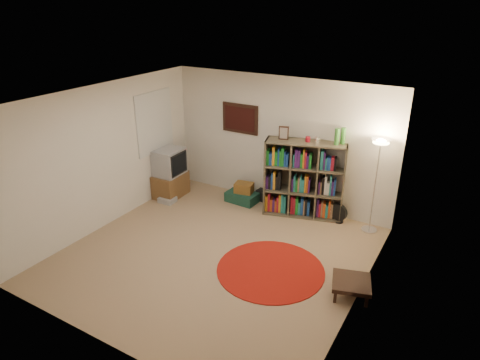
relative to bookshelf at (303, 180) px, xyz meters
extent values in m
cube|color=#997959|center=(-0.63, -1.98, -0.71)|extent=(4.50, 4.50, 0.02)
cube|color=white|center=(-0.63, -1.98, 1.81)|extent=(4.50, 4.50, 0.02)
cube|color=silver|center=(-0.63, 0.28, 0.55)|extent=(4.50, 0.02, 2.50)
cube|color=silver|center=(-0.63, -4.24, 0.55)|extent=(4.50, 0.02, 2.50)
cube|color=silver|center=(-2.89, -1.98, 0.55)|extent=(0.02, 4.50, 2.50)
cube|color=silver|center=(1.63, -1.98, 0.55)|extent=(0.02, 4.50, 2.50)
cube|color=black|center=(-1.48, 0.25, 0.90)|extent=(0.78, 0.04, 0.58)
cube|color=#3B0E0B|center=(-1.48, 0.23, 0.90)|extent=(0.66, 0.01, 0.46)
cube|color=white|center=(-2.86, -0.68, 0.85)|extent=(0.03, 1.00, 1.20)
cube|color=beige|center=(1.22, 0.25, 0.50)|extent=(0.08, 0.01, 0.12)
cube|color=#4D4533|center=(0.02, 0.00, -0.68)|extent=(1.50, 0.80, 0.03)
cube|color=#4D4533|center=(0.02, 0.00, 0.73)|extent=(1.50, 0.80, 0.03)
cube|color=#4D4533|center=(-0.66, -0.20, 0.02)|extent=(0.15, 0.40, 1.44)
cube|color=#4D4533|center=(0.70, 0.20, 0.02)|extent=(0.15, 0.40, 1.44)
cube|color=#4D4533|center=(-0.03, 0.19, 0.02)|extent=(1.39, 0.43, 1.44)
cube|color=#4D4533|center=(-0.21, -0.07, 0.02)|extent=(0.14, 0.38, 1.38)
cube|color=#4D4533|center=(0.25, 0.06, 0.02)|extent=(0.14, 0.38, 1.38)
cube|color=#4D4533|center=(0.02, 0.00, -0.22)|extent=(1.44, 0.76, 0.03)
cube|color=#4D4533|center=(0.02, 0.00, 0.26)|extent=(1.44, 0.76, 0.03)
cube|color=orange|center=(-0.61, -0.23, -0.51)|extent=(0.09, 0.17, 0.31)
cube|color=maroon|center=(-0.56, -0.22, -0.48)|extent=(0.09, 0.17, 0.37)
cube|color=#B74616|center=(-0.52, -0.20, -0.54)|extent=(0.09, 0.17, 0.25)
cube|color=#3B165B|center=(-0.48, -0.19, -0.54)|extent=(0.08, 0.17, 0.25)
cube|color=#B74616|center=(-0.44, -0.18, -0.55)|extent=(0.08, 0.17, 0.23)
cube|color=maroon|center=(-0.40, -0.17, -0.51)|extent=(0.08, 0.17, 0.31)
cube|color=orange|center=(-0.36, -0.16, -0.48)|extent=(0.08, 0.17, 0.36)
cube|color=teal|center=(-0.32, -0.15, -0.48)|extent=(0.09, 0.17, 0.37)
cube|color=teal|center=(-0.28, -0.13, -0.49)|extent=(0.09, 0.17, 0.34)
cube|color=#3B165B|center=(-0.61, -0.23, -0.08)|extent=(0.09, 0.17, 0.23)
cube|color=black|center=(-0.56, -0.22, -0.07)|extent=(0.09, 0.17, 0.26)
cube|color=navy|center=(-0.52, -0.20, -0.05)|extent=(0.08, 0.17, 0.30)
cube|color=orange|center=(-0.48, -0.19, -0.02)|extent=(0.09, 0.17, 0.35)
cube|color=black|center=(-0.43, -0.18, -0.06)|extent=(0.09, 0.17, 0.27)
cube|color=black|center=(-0.39, -0.17, -0.02)|extent=(0.09, 0.17, 0.36)
cube|color=#167221|center=(-0.61, -0.23, 0.41)|extent=(0.09, 0.17, 0.29)
cube|color=navy|center=(-0.56, -0.21, 0.39)|extent=(0.10, 0.17, 0.24)
cube|color=orange|center=(-0.51, -0.20, 0.45)|extent=(0.09, 0.17, 0.36)
cube|color=#167221|center=(-0.46, -0.19, 0.40)|extent=(0.09, 0.17, 0.27)
cube|color=navy|center=(-0.42, -0.17, 0.43)|extent=(0.07, 0.17, 0.33)
cube|color=#167221|center=(-0.39, -0.17, 0.42)|extent=(0.07, 0.17, 0.30)
cube|color=#167221|center=(-0.35, -0.15, 0.44)|extent=(0.09, 0.17, 0.35)
cube|color=navy|center=(-0.31, -0.14, 0.41)|extent=(0.07, 0.17, 0.29)
cube|color=navy|center=(-0.27, -0.13, 0.39)|extent=(0.09, 0.17, 0.24)
cube|color=maroon|center=(-0.15, -0.10, -0.49)|extent=(0.09, 0.17, 0.35)
cube|color=maroon|center=(-0.10, -0.08, -0.50)|extent=(0.09, 0.17, 0.32)
cube|color=#167221|center=(-0.06, -0.07, -0.50)|extent=(0.09, 0.17, 0.33)
cube|color=teal|center=(-0.01, -0.06, -0.54)|extent=(0.09, 0.17, 0.25)
cube|color=navy|center=(0.04, -0.04, -0.50)|extent=(0.09, 0.17, 0.33)
cube|color=brown|center=(0.07, -0.03, -0.51)|extent=(0.07, 0.17, 0.30)
cube|color=black|center=(0.11, -0.02, -0.50)|extent=(0.08, 0.17, 0.33)
cube|color=navy|center=(0.15, -0.01, -0.52)|extent=(0.09, 0.17, 0.28)
cube|color=#3B165B|center=(-0.15, -0.10, -0.07)|extent=(0.07, 0.17, 0.25)
cube|color=teal|center=(-0.12, -0.09, -0.05)|extent=(0.08, 0.17, 0.30)
cube|color=#167221|center=(-0.08, -0.08, -0.08)|extent=(0.08, 0.17, 0.23)
cube|color=brown|center=(-0.05, -0.07, -0.06)|extent=(0.08, 0.17, 0.27)
cube|color=teal|center=(-0.01, -0.06, -0.05)|extent=(0.07, 0.17, 0.30)
cube|color=teal|center=(0.03, -0.04, -0.07)|extent=(0.10, 0.17, 0.25)
cube|color=orange|center=(0.07, -0.03, -0.03)|extent=(0.07, 0.17, 0.33)
cube|color=#B74616|center=(0.10, -0.02, -0.04)|extent=(0.08, 0.17, 0.32)
cube|color=#3B165B|center=(0.14, -0.01, -0.07)|extent=(0.07, 0.17, 0.26)
cube|color=teal|center=(-0.15, -0.10, 0.39)|extent=(0.07, 0.17, 0.25)
cube|color=#3B165B|center=(-0.12, -0.09, 0.44)|extent=(0.09, 0.17, 0.34)
cube|color=#3B165B|center=(-0.07, -0.07, 0.43)|extent=(0.09, 0.17, 0.33)
cube|color=#167221|center=(-0.02, -0.06, 0.40)|extent=(0.08, 0.17, 0.27)
cube|color=orange|center=(0.01, -0.05, 0.44)|extent=(0.07, 0.17, 0.35)
cube|color=maroon|center=(0.05, -0.04, 0.42)|extent=(0.08, 0.17, 0.31)
cube|color=#3B165B|center=(0.08, -0.03, 0.39)|extent=(0.08, 0.17, 0.25)
cube|color=#167221|center=(0.13, -0.02, 0.40)|extent=(0.09, 0.17, 0.27)
cube|color=#3B165B|center=(0.31, 0.04, -0.49)|extent=(0.08, 0.17, 0.35)
cube|color=maroon|center=(0.35, 0.05, -0.53)|extent=(0.08, 0.17, 0.27)
cube|color=brown|center=(0.39, 0.06, -0.51)|extent=(0.07, 0.17, 0.31)
cube|color=#B74616|center=(0.43, 0.07, -0.52)|extent=(0.09, 0.17, 0.28)
cube|color=teal|center=(0.47, 0.09, -0.54)|extent=(0.09, 0.17, 0.24)
cube|color=#B74616|center=(0.52, 0.10, -0.49)|extent=(0.08, 0.17, 0.34)
cube|color=brown|center=(0.56, 0.11, -0.52)|extent=(0.08, 0.17, 0.29)
cube|color=black|center=(0.60, 0.12, -0.55)|extent=(0.08, 0.17, 0.23)
cube|color=brown|center=(0.64, 0.13, -0.53)|extent=(0.08, 0.17, 0.27)
cube|color=#3B165B|center=(0.31, 0.04, -0.08)|extent=(0.08, 0.17, 0.24)
cube|color=brown|center=(0.34, 0.05, -0.08)|extent=(0.07, 0.17, 0.24)
cube|color=black|center=(0.38, 0.06, -0.03)|extent=(0.08, 0.17, 0.33)
cube|color=silver|center=(0.42, 0.07, -0.02)|extent=(0.08, 0.17, 0.35)
cube|color=silver|center=(0.46, 0.08, -0.08)|extent=(0.09, 0.17, 0.24)
cube|color=teal|center=(0.50, 0.09, -0.01)|extent=(0.08, 0.17, 0.37)
cube|color=#3B165B|center=(0.54, 0.10, -0.06)|extent=(0.08, 0.17, 0.27)
cube|color=navy|center=(0.57, 0.12, -0.04)|extent=(0.08, 0.17, 0.31)
cube|color=teal|center=(0.32, 0.04, 0.45)|extent=(0.09, 0.17, 0.36)
cube|color=#3B165B|center=(0.36, 0.05, 0.43)|extent=(0.07, 0.17, 0.33)
cube|color=teal|center=(0.39, 0.06, 0.38)|extent=(0.07, 0.17, 0.23)
cube|color=navy|center=(0.42, 0.07, 0.39)|extent=(0.08, 0.17, 0.25)
cube|color=navy|center=(0.46, 0.08, 0.39)|extent=(0.07, 0.17, 0.24)
cube|color=maroon|center=(0.50, 0.09, 0.39)|extent=(0.10, 0.17, 0.24)
cube|color=black|center=(0.55, 0.11, 0.39)|extent=(0.08, 0.17, 0.24)
cube|color=black|center=(-0.38, -0.10, 0.87)|extent=(0.17, 0.07, 0.25)
cube|color=gray|center=(-0.37, -0.11, 0.87)|extent=(0.13, 0.05, 0.20)
cylinder|color=maroon|center=(0.04, 0.00, 0.79)|extent=(0.10, 0.10, 0.09)
cylinder|color=silver|center=(0.20, 0.05, 0.80)|extent=(0.09, 0.09, 0.11)
cylinder|color=#3F8633|center=(0.53, 0.10, 0.89)|extent=(0.10, 0.10, 0.29)
cylinder|color=#3F8633|center=(0.61, 0.20, 0.89)|extent=(0.10, 0.10, 0.29)
cylinder|color=silver|center=(1.29, 0.03, -0.69)|extent=(0.29, 0.29, 0.03)
cylinder|color=silver|center=(1.29, 0.03, 0.11)|extent=(0.02, 0.02, 1.57)
cone|color=silver|center=(1.29, 0.03, 0.93)|extent=(0.34, 0.34, 0.13)
cylinder|color=#FFD88C|center=(1.29, 0.03, 0.93)|extent=(0.28, 0.28, 0.02)
cylinder|color=black|center=(0.72, 0.06, -0.68)|extent=(0.21, 0.21, 0.03)
cylinder|color=black|center=(0.72, 0.06, -0.60)|extent=(0.04, 0.04, 0.13)
cylinder|color=black|center=(0.71, 0.04, -0.49)|extent=(0.33, 0.15, 0.32)
cube|color=brown|center=(-2.64, -0.60, -0.46)|extent=(0.50, 0.71, 0.48)
cube|color=#9C9CA0|center=(-2.64, -0.60, 0.05)|extent=(0.50, 0.59, 0.53)
cube|color=black|center=(-2.40, -0.59, 0.05)|extent=(0.03, 0.50, 0.44)
cube|color=black|center=(-2.39, -0.59, 0.05)|extent=(0.03, 0.44, 0.39)
cube|color=#9C9CA0|center=(-2.51, -0.88, -0.65)|extent=(0.32, 0.27, 0.10)
cube|color=#14382C|center=(-1.23, -0.10, -0.60)|extent=(0.63, 0.42, 0.20)
cube|color=brown|center=(-1.20, -0.07, -0.40)|extent=(0.39, 0.31, 0.20)
cube|color=black|center=(-0.86, 0.19, -0.59)|extent=(0.34, 0.29, 0.22)
cylinder|color=white|center=(-0.68, 0.02, -0.57)|extent=(0.15, 0.15, 0.25)
cylinder|color=maroon|center=(0.32, -1.92, -0.69)|extent=(1.63, 1.63, 0.01)
cube|color=black|center=(1.53, -1.88, -0.49)|extent=(0.64, 0.64, 0.06)
cube|color=black|center=(1.40, -2.14, -0.61)|extent=(0.05, 0.05, 0.18)
cube|color=black|center=(1.79, -2.02, -0.61)|extent=(0.05, 0.05, 0.18)
cube|color=black|center=(1.27, -1.75, -0.61)|extent=(0.05, 0.05, 0.18)
cube|color=black|center=(1.66, -1.63, -0.61)|extent=(0.05, 0.05, 0.18)
camera|label=1|loc=(2.64, -6.80, 3.10)|focal=32.00mm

